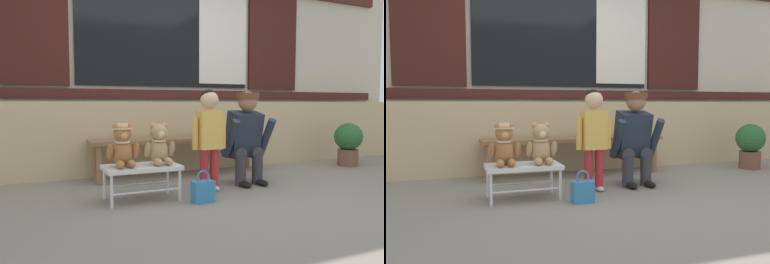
% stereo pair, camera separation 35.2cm
% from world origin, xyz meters
% --- Properties ---
extents(ground_plane, '(60.00, 60.00, 0.00)m').
position_xyz_m(ground_plane, '(0.00, 0.00, 0.00)').
color(ground_plane, gray).
extents(brick_low_wall, '(7.91, 0.25, 0.85)m').
position_xyz_m(brick_low_wall, '(0.00, 1.43, 0.42)').
color(brick_low_wall, tan).
rests_on(brick_low_wall, ground).
extents(shop_facade, '(8.07, 0.26, 3.23)m').
position_xyz_m(shop_facade, '(0.00, 1.94, 1.63)').
color(shop_facade, beige).
rests_on(shop_facade, ground).
extents(wooden_bench_long, '(2.10, 0.40, 0.44)m').
position_xyz_m(wooden_bench_long, '(-0.11, 1.06, 0.37)').
color(wooden_bench_long, '#8E6642').
rests_on(wooden_bench_long, ground).
extents(small_display_bench, '(0.64, 0.36, 0.30)m').
position_xyz_m(small_display_bench, '(-0.86, 0.17, 0.27)').
color(small_display_bench, silver).
rests_on(small_display_bench, ground).
extents(teddy_bear_with_hat, '(0.28, 0.27, 0.36)m').
position_xyz_m(teddy_bear_with_hat, '(-1.02, 0.17, 0.47)').
color(teddy_bear_with_hat, '#A86B3D').
rests_on(teddy_bear_with_hat, small_display_bench).
extents(teddy_bear_plain, '(0.28, 0.26, 0.36)m').
position_xyz_m(teddy_bear_plain, '(-0.70, 0.17, 0.46)').
color(teddy_bear_plain, tan).
rests_on(teddy_bear_plain, small_display_bench).
extents(child_standing, '(0.35, 0.18, 0.96)m').
position_xyz_m(child_standing, '(-0.19, 0.23, 0.59)').
color(child_standing, '#B7282D').
rests_on(child_standing, ground).
extents(adult_crouching, '(0.50, 0.49, 0.95)m').
position_xyz_m(adult_crouching, '(0.31, 0.38, 0.48)').
color(adult_crouching, '#333338').
rests_on(adult_crouching, ground).
extents(handbag_on_ground, '(0.18, 0.11, 0.27)m').
position_xyz_m(handbag_on_ground, '(-0.42, -0.11, 0.10)').
color(handbag_on_ground, teal).
rests_on(handbag_on_ground, ground).
extents(potted_plant, '(0.36, 0.36, 0.57)m').
position_xyz_m(potted_plant, '(2.15, 0.76, 0.32)').
color(potted_plant, brown).
rests_on(potted_plant, ground).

